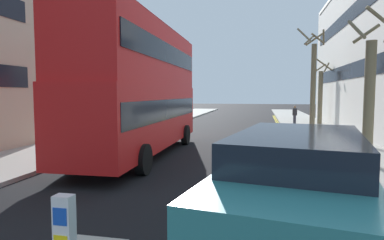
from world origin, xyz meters
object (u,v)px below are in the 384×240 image
at_px(double_decker_bus_away, 141,86).
at_px(taxi_minivan, 296,207).
at_px(keep_left_bollard, 65,235).
at_px(pedestrian_far, 295,115).

bearing_deg(double_decker_bus_away, taxi_minivan, -57.08).
bearing_deg(keep_left_bollard, taxi_minivan, 10.48).
xyz_separation_m(keep_left_bollard, double_decker_bus_away, (-2.29, 9.30, 2.42)).
height_order(taxi_minivan, pedestrian_far, taxi_minivan).
bearing_deg(double_decker_bus_away, keep_left_bollard, -76.16).
xyz_separation_m(double_decker_bus_away, taxi_minivan, (5.62, -8.69, -1.96)).
bearing_deg(taxi_minivan, double_decker_bus_away, 122.92).
height_order(keep_left_bollard, double_decker_bus_away, double_decker_bus_away).
distance_m(double_decker_bus_away, taxi_minivan, 10.53).
distance_m(taxi_minivan, pedestrian_far, 22.48).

